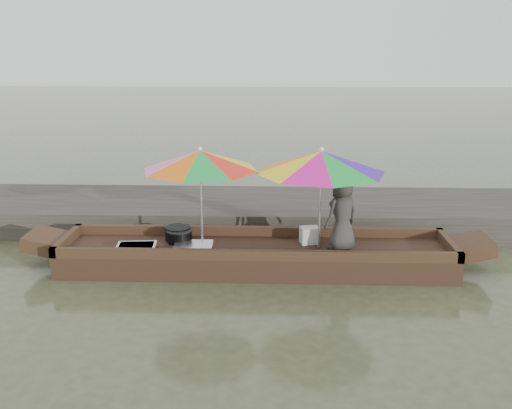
{
  "coord_description": "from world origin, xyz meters",
  "views": [
    {
      "loc": [
        0.3,
        -8.25,
        3.34
      ],
      "look_at": [
        0.0,
        0.1,
        1.0
      ],
      "focal_mm": 40.0,
      "sensor_mm": 36.0,
      "label": 1
    }
  ],
  "objects_px": {
    "tray_scallop": "(193,246)",
    "supply_bag": "(310,235)",
    "vendor": "(342,214)",
    "cooking_pot": "(178,233)",
    "umbrella_stern": "(320,199)",
    "umbrella_bow": "(201,198)",
    "tray_crayfish": "(136,248)",
    "charcoal_grill": "(179,236)",
    "boat_hull": "(256,258)"
  },
  "relations": [
    {
      "from": "boat_hull",
      "to": "umbrella_stern",
      "type": "distance_m",
      "value": 1.35
    },
    {
      "from": "cooking_pot",
      "to": "tray_scallop",
      "type": "height_order",
      "value": "cooking_pot"
    },
    {
      "from": "cooking_pot",
      "to": "umbrella_stern",
      "type": "relative_size",
      "value": 0.21
    },
    {
      "from": "cooking_pot",
      "to": "charcoal_grill",
      "type": "height_order",
      "value": "cooking_pot"
    },
    {
      "from": "cooking_pot",
      "to": "tray_crayfish",
      "type": "height_order",
      "value": "cooking_pot"
    },
    {
      "from": "charcoal_grill",
      "to": "umbrella_bow",
      "type": "relative_size",
      "value": 0.22
    },
    {
      "from": "umbrella_bow",
      "to": "umbrella_stern",
      "type": "height_order",
      "value": "same"
    },
    {
      "from": "vendor",
      "to": "umbrella_bow",
      "type": "relative_size",
      "value": 0.65
    },
    {
      "from": "tray_crayfish",
      "to": "tray_scallop",
      "type": "height_order",
      "value": "tray_crayfish"
    },
    {
      "from": "vendor",
      "to": "umbrella_stern",
      "type": "distance_m",
      "value": 0.39
    },
    {
      "from": "boat_hull",
      "to": "tray_crayfish",
      "type": "relative_size",
      "value": 10.23
    },
    {
      "from": "tray_scallop",
      "to": "umbrella_stern",
      "type": "bearing_deg",
      "value": 1.81
    },
    {
      "from": "supply_bag",
      "to": "charcoal_grill",
      "type": "bearing_deg",
      "value": -179.34
    },
    {
      "from": "cooking_pot",
      "to": "tray_scallop",
      "type": "xyz_separation_m",
      "value": [
        0.29,
        -0.35,
        -0.08
      ]
    },
    {
      "from": "boat_hull",
      "to": "umbrella_stern",
      "type": "height_order",
      "value": "umbrella_stern"
    },
    {
      "from": "umbrella_bow",
      "to": "umbrella_stern",
      "type": "relative_size",
      "value": 0.91
    },
    {
      "from": "tray_scallop",
      "to": "vendor",
      "type": "xyz_separation_m",
      "value": [
        2.24,
        -0.02,
        0.54
      ]
    },
    {
      "from": "cooking_pot",
      "to": "supply_bag",
      "type": "bearing_deg",
      "value": -2.23
    },
    {
      "from": "cooking_pot",
      "to": "boat_hull",
      "type": "bearing_deg",
      "value": -13.16
    },
    {
      "from": "supply_bag",
      "to": "vendor",
      "type": "height_order",
      "value": "vendor"
    },
    {
      "from": "boat_hull",
      "to": "umbrella_bow",
      "type": "xyz_separation_m",
      "value": [
        -0.82,
        0.0,
        0.95
      ]
    },
    {
      "from": "boat_hull",
      "to": "vendor",
      "type": "xyz_separation_m",
      "value": [
        1.29,
        -0.08,
        0.75
      ]
    },
    {
      "from": "charcoal_grill",
      "to": "supply_bag",
      "type": "bearing_deg",
      "value": 0.66
    },
    {
      "from": "tray_scallop",
      "to": "supply_bag",
      "type": "relative_size",
      "value": 2.08
    },
    {
      "from": "supply_bag",
      "to": "umbrella_stern",
      "type": "relative_size",
      "value": 0.15
    },
    {
      "from": "tray_scallop",
      "to": "supply_bag",
      "type": "distance_m",
      "value": 1.81
    },
    {
      "from": "cooking_pot",
      "to": "vendor",
      "type": "bearing_deg",
      "value": -8.33
    },
    {
      "from": "charcoal_grill",
      "to": "vendor",
      "type": "relative_size",
      "value": 0.34
    },
    {
      "from": "charcoal_grill",
      "to": "supply_bag",
      "type": "xyz_separation_m",
      "value": [
        2.04,
        0.02,
        0.04
      ]
    },
    {
      "from": "boat_hull",
      "to": "charcoal_grill",
      "type": "bearing_deg",
      "value": 171.19
    },
    {
      "from": "supply_bag",
      "to": "umbrella_stern",
      "type": "bearing_deg",
      "value": -58.47
    },
    {
      "from": "charcoal_grill",
      "to": "vendor",
      "type": "height_order",
      "value": "vendor"
    },
    {
      "from": "tray_crayfish",
      "to": "umbrella_bow",
      "type": "relative_size",
      "value": 0.33
    },
    {
      "from": "tray_crayfish",
      "to": "vendor",
      "type": "xyz_separation_m",
      "value": [
        3.08,
        0.15,
        0.53
      ]
    },
    {
      "from": "tray_crayfish",
      "to": "cooking_pot",
      "type": "bearing_deg",
      "value": 43.55
    },
    {
      "from": "umbrella_bow",
      "to": "umbrella_stern",
      "type": "bearing_deg",
      "value": 0.0
    },
    {
      "from": "vendor",
      "to": "tray_scallop",
      "type": "bearing_deg",
      "value": -35.07
    },
    {
      "from": "tray_crayfish",
      "to": "tray_scallop",
      "type": "distance_m",
      "value": 0.86
    },
    {
      "from": "cooking_pot",
      "to": "umbrella_bow",
      "type": "bearing_deg",
      "value": -34.4
    },
    {
      "from": "cooking_pot",
      "to": "vendor",
      "type": "relative_size",
      "value": 0.36
    },
    {
      "from": "supply_bag",
      "to": "umbrella_bow",
      "type": "height_order",
      "value": "umbrella_bow"
    },
    {
      "from": "cooking_pot",
      "to": "tray_crayfish",
      "type": "bearing_deg",
      "value": -136.45
    },
    {
      "from": "tray_scallop",
      "to": "charcoal_grill",
      "type": "height_order",
      "value": "charcoal_grill"
    },
    {
      "from": "tray_crayfish",
      "to": "charcoal_grill",
      "type": "bearing_deg",
      "value": 35.29
    },
    {
      "from": "umbrella_bow",
      "to": "cooking_pot",
      "type": "bearing_deg",
      "value": 145.6
    },
    {
      "from": "cooking_pot",
      "to": "umbrella_bow",
      "type": "xyz_separation_m",
      "value": [
        0.43,
        -0.29,
        0.67
      ]
    },
    {
      "from": "cooking_pot",
      "to": "umbrella_stern",
      "type": "distance_m",
      "value": 2.33
    },
    {
      "from": "cooking_pot",
      "to": "charcoal_grill",
      "type": "distance_m",
      "value": 0.11
    },
    {
      "from": "boat_hull",
      "to": "vendor",
      "type": "distance_m",
      "value": 1.49
    },
    {
      "from": "supply_bag",
      "to": "umbrella_stern",
      "type": "height_order",
      "value": "umbrella_stern"
    }
  ]
}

